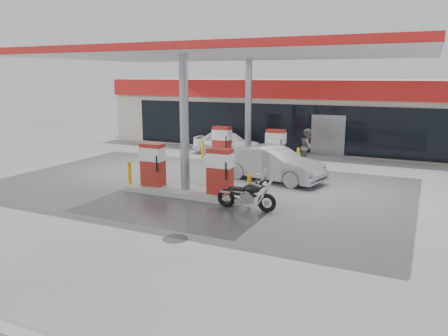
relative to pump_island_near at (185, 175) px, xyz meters
The scene contains 13 objects.
ground 2.12m from the pump_island_near, 90.00° to the right, with size 90.00×90.00×0.00m, color gray.
wet_patch 2.18m from the pump_island_near, 75.96° to the right, with size 6.00×3.00×0.00m, color #4C4C4F.
drain_cover 4.53m from the pump_island_near, 63.43° to the right, with size 0.70×0.70×0.01m, color #38383A.
store_building 14.00m from the pump_island_near, 89.98° to the left, with size 22.00×8.22×4.00m.
canopy 5.46m from the pump_island_near, 90.00° to the left, with size 16.00×10.02×5.51m.
pump_island_near is the anchor object (origin of this frame).
pump_island_far 6.00m from the pump_island_near, 90.00° to the left, with size 5.14×1.30×1.78m.
parked_motorcycle 2.88m from the pump_island_near, 16.12° to the right, with size 2.02×0.78×1.04m.
sedan_white 8.47m from the pump_island_near, 104.53° to the left, with size 1.50×3.74×1.27m, color white.
attendant 7.49m from the pump_island_near, 69.13° to the left, with size 0.87×0.67×1.78m, color slate.
hatchback_silver 3.98m from the pump_island_near, 56.73° to the left, with size 1.50×4.30×1.42m, color #9C9EA4.
parked_car_left 15.62m from the pump_island_near, 129.81° to the left, with size 1.67×4.11×1.19m, color #A0A3A8.
parked_car_right 12.82m from the pump_island_near, 69.44° to the left, with size 1.93×4.19×1.16m, color navy.
Camera 1 is at (7.85, -11.34, 4.26)m, focal length 35.00 mm.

